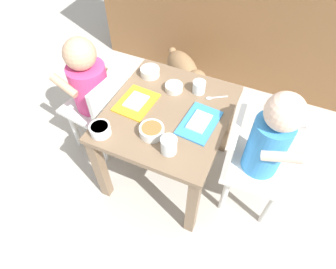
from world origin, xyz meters
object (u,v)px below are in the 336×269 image
object	(u,v)px
water_cup_left	(169,146)
cereal_bowl_right_side	(150,72)
water_cup_right	(199,88)
veggie_bowl_near	(152,131)
seated_child_right	(265,144)
veggie_bowl_far	(174,87)
food_tray_right	(199,123)
dining_table	(168,124)
food_tray_left	(136,102)
cereal_bowl_left_side	(100,129)
spoon_by_left_tray	(214,98)
seated_child_left	(91,86)
dog	(184,71)

from	to	relation	value
water_cup_left	cereal_bowl_right_side	xyz separation A→B (m)	(-0.26, 0.37, -0.01)
water_cup_right	veggie_bowl_near	xyz separation A→B (m)	(-0.08, -0.31, -0.00)
water_cup_left	cereal_bowl_right_side	size ratio (longest dim) A/B	0.76
seated_child_right	water_cup_left	bearing A→B (deg)	-149.20
veggie_bowl_far	food_tray_right	bearing A→B (deg)	-39.49
seated_child_right	veggie_bowl_far	size ratio (longest dim) A/B	8.62
dining_table	cereal_bowl_right_side	xyz separation A→B (m)	(-0.18, 0.18, 0.10)
food_tray_left	dining_table	bearing A→B (deg)	4.88
cereal_bowl_left_side	cereal_bowl_right_side	distance (m)	0.40
veggie_bowl_far	spoon_by_left_tray	distance (m)	0.19
cereal_bowl_left_side	veggie_bowl_far	xyz separation A→B (m)	(0.17, 0.35, -0.01)
food_tray_right	cereal_bowl_left_side	distance (m)	0.40
cereal_bowl_left_side	food_tray_left	bearing A→B (deg)	76.75
dining_table	spoon_by_left_tray	world-z (taller)	spoon_by_left_tray
water_cup_right	seated_child_left	bearing A→B (deg)	-164.39
seated_child_right	dog	bearing A→B (deg)	134.77
food_tray_right	veggie_bowl_far	distance (m)	0.23
food_tray_right	spoon_by_left_tray	distance (m)	0.17
food_tray_right	spoon_by_left_tray	size ratio (longest dim) A/B	2.34
cereal_bowl_left_side	veggie_bowl_near	xyz separation A→B (m)	(0.19, 0.08, -0.00)
seated_child_right	water_cup_right	world-z (taller)	seated_child_right
cereal_bowl_right_side	seated_child_left	bearing A→B (deg)	-147.75
seated_child_right	cereal_bowl_left_side	xyz separation A→B (m)	(-0.61, -0.23, 0.04)
dining_table	seated_child_right	size ratio (longest dim) A/B	0.82
seated_child_right	food_tray_left	world-z (taller)	seated_child_right
cereal_bowl_right_side	dining_table	bearing A→B (deg)	-46.29
seated_child_left	dog	world-z (taller)	seated_child_left
cereal_bowl_right_side	veggie_bowl_near	xyz separation A→B (m)	(0.17, -0.33, 0.00)
water_cup_left	veggie_bowl_near	bearing A→B (deg)	153.27
dog	water_cup_right	xyz separation A→B (m)	(0.22, -0.40, 0.27)
cereal_bowl_right_side	spoon_by_left_tray	size ratio (longest dim) A/B	1.00
dining_table	water_cup_right	distance (m)	0.21
seated_child_left	seated_child_right	world-z (taller)	seated_child_right
seated_child_right	cereal_bowl_right_side	bearing A→B (deg)	163.31
food_tray_right	cereal_bowl_right_side	bearing A→B (deg)	148.67
food_tray_right	water_cup_right	size ratio (longest dim) A/B	3.67
seated_child_right	veggie_bowl_far	world-z (taller)	seated_child_right
veggie_bowl_far	cereal_bowl_left_side	bearing A→B (deg)	-115.13
food_tray_right	water_cup_left	bearing A→B (deg)	-108.10
cereal_bowl_right_side	water_cup_left	bearing A→B (deg)	-54.80
cereal_bowl_right_side	veggie_bowl_far	bearing A→B (deg)	-19.16
water_cup_right	dining_table	bearing A→B (deg)	-114.50
water_cup_right	cereal_bowl_left_side	size ratio (longest dim) A/B	0.69
dining_table	water_cup_right	world-z (taller)	water_cup_right
food_tray_left	cereal_bowl_left_side	xyz separation A→B (m)	(-0.05, -0.21, 0.02)
seated_child_left	food_tray_right	world-z (taller)	seated_child_left
food_tray_left	veggie_bowl_near	size ratio (longest dim) A/B	1.95
food_tray_left	veggie_bowl_near	xyz separation A→B (m)	(0.14, -0.13, 0.01)
food_tray_right	dog	bearing A→B (deg)	116.39
food_tray_left	spoon_by_left_tray	distance (m)	0.35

